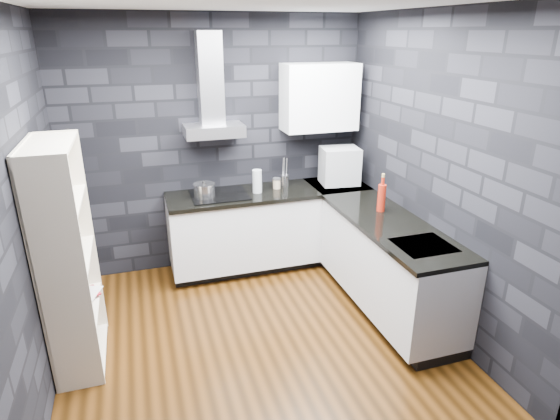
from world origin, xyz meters
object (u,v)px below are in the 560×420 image
appliance_garage (340,166)px  bookshelf (68,259)px  fruit_bowl (66,258)px  red_bottle (381,198)px  glass_vase (257,181)px  utensil_crock (284,180)px  pot (204,191)px  storage_jar (277,184)px

appliance_garage → bookshelf: size_ratio=0.22×
fruit_bowl → red_bottle: bearing=5.2°
glass_vase → bookshelf: size_ratio=0.14×
appliance_garage → red_bottle: (0.06, -0.85, -0.09)m
glass_vase → utensil_crock: bearing=20.8°
utensil_crock → bookshelf: 2.44m
pot → glass_vase: glass_vase is taller
glass_vase → red_bottle: red_bottle is taller
pot → storage_jar: size_ratio=2.13×
appliance_garage → bookshelf: bearing=-152.0°
storage_jar → appliance_garage: 0.72m
pot → utensil_crock: size_ratio=1.72×
utensil_crock → red_bottle: (0.64, -1.02, 0.07)m
utensil_crock → appliance_garage: (0.58, -0.17, 0.16)m
bookshelf → fruit_bowl: bearing=-91.2°
pot → appliance_garage: size_ratio=0.53×
utensil_crock → fruit_bowl: utensil_crock is taller
pot → red_bottle: size_ratio=0.82×
storage_jar → red_bottle: red_bottle is taller
glass_vase → appliance_garage: 0.94m
pot → storage_jar: bearing=5.0°
pot → fruit_bowl: (-1.21, -1.14, -0.04)m
storage_jar → fruit_bowl: storage_jar is taller
storage_jar → fruit_bowl: 2.35m
red_bottle → storage_jar: bearing=128.1°
glass_vase → bookshelf: bookshelf is taller
pot → bookshelf: bearing=-138.6°
appliance_garage → fruit_bowl: appliance_garage is taller
appliance_garage → red_bottle: appliance_garage is taller
storage_jar → red_bottle: bearing=-51.9°
glass_vase → appliance_garage: (0.93, -0.04, 0.10)m
utensil_crock → red_bottle: 1.21m
red_bottle → appliance_garage: bearing=93.7°
glass_vase → red_bottle: size_ratio=0.94×
glass_vase → storage_jar: 0.26m
red_bottle → glass_vase: bearing=138.0°
glass_vase → fruit_bowl: size_ratio=1.08×
pot → red_bottle: red_bottle is taller
pot → red_bottle: bearing=-29.7°
red_bottle → pot: bearing=150.3°
bookshelf → red_bottle: bearing=2.7°
pot → appliance_garage: bearing=-1.3°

